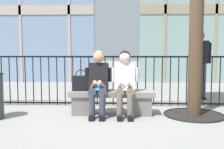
# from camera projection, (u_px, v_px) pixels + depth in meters

# --- Properties ---
(ground_plane) EXTENTS (60.00, 60.00, 0.00)m
(ground_plane) POSITION_uv_depth(u_px,v_px,m) (112.00, 114.00, 4.89)
(ground_plane) COLOR gray
(stone_bench) EXTENTS (1.60, 0.44, 0.45)m
(stone_bench) POSITION_uv_depth(u_px,v_px,m) (112.00, 100.00, 4.86)
(stone_bench) COLOR gray
(stone_bench) RESTS_ON ground
(seated_person_with_phone) EXTENTS (0.52, 0.66, 1.21)m
(seated_person_with_phone) POSITION_uv_depth(u_px,v_px,m) (98.00, 81.00, 4.71)
(seated_person_with_phone) COLOR #383D4C
(seated_person_with_phone) RESTS_ON ground
(seated_person_companion) EXTENTS (0.52, 0.66, 1.21)m
(seated_person_companion) POSITION_uv_depth(u_px,v_px,m) (125.00, 81.00, 4.69)
(seated_person_companion) COLOR #6B6051
(seated_person_companion) RESTS_ON ground
(handbag_on_bench) EXTENTS (0.33, 0.17, 0.40)m
(handbag_on_bench) POSITION_uv_depth(u_px,v_px,m) (81.00, 83.00, 4.85)
(handbag_on_bench) COLOR black
(handbag_on_bench) RESTS_ON stone_bench
(bystander_at_railing) EXTENTS (0.55, 0.42, 1.71)m
(bystander_at_railing) POSITION_uv_depth(u_px,v_px,m) (200.00, 59.00, 6.37)
(bystander_at_railing) COLOR #383D4C
(bystander_at_railing) RESTS_ON ground
(plaza_railing) EXTENTS (7.87, 0.04, 1.10)m
(plaza_railing) POSITION_uv_depth(u_px,v_px,m) (113.00, 80.00, 5.63)
(plaza_railing) COLOR black
(plaza_railing) RESTS_ON ground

